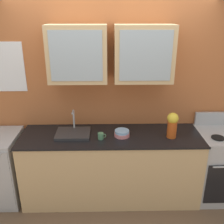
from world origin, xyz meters
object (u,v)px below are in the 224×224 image
at_px(stove_range, 220,165).
at_px(vase, 172,124).
at_px(cup_near_sink, 101,136).
at_px(bowl_stack, 122,133).
at_px(sink_faucet, 73,133).

bearing_deg(stove_range, vase, -174.48).
bearing_deg(vase, stove_range, 5.52).
distance_m(vase, cup_near_sink, 0.88).
xyz_separation_m(stove_range, bowl_stack, (-1.31, -0.03, 0.49)).
xyz_separation_m(sink_faucet, bowl_stack, (0.61, -0.06, 0.02)).
height_order(sink_faucet, cup_near_sink, sink_faucet).
bearing_deg(bowl_stack, cup_near_sink, -164.07).
bearing_deg(vase, cup_near_sink, -177.74).
xyz_separation_m(stove_range, cup_near_sink, (-1.57, -0.10, 0.49)).
bearing_deg(bowl_stack, stove_range, 1.23).
height_order(vase, cup_near_sink, vase).
bearing_deg(bowl_stack, sink_faucet, 174.24).
bearing_deg(stove_range, sink_faucet, 179.00).
bearing_deg(vase, bowl_stack, 176.26).
relative_size(sink_faucet, vase, 1.33).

